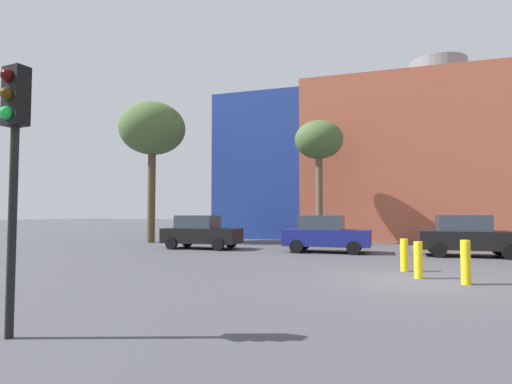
{
  "coord_description": "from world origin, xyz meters",
  "views": [
    {
      "loc": [
        -0.4,
        -12.03,
        1.83
      ],
      "look_at": [
        -6.53,
        7.0,
        2.86
      ],
      "focal_mm": 29.03,
      "sensor_mm": 36.0,
      "label": 1
    }
  ],
  "objects_px": {
    "bollard_yellow_2": "(466,262)",
    "parked_car_1": "(326,234)",
    "bare_tree_0": "(152,130)",
    "bollard_yellow_0": "(418,260)",
    "bare_tree_1": "(319,142)",
    "parked_car_0": "(201,232)",
    "traffic_light_near_left": "(13,137)",
    "bollard_yellow_1": "(404,255)",
    "parked_car_2": "(468,236)"
  },
  "relations": [
    {
      "from": "bollard_yellow_2",
      "to": "parked_car_1",
      "type": "bearing_deg",
      "value": 121.73
    },
    {
      "from": "parked_car_1",
      "to": "bare_tree_0",
      "type": "relative_size",
      "value": 0.45
    },
    {
      "from": "bare_tree_0",
      "to": "bollard_yellow_0",
      "type": "xyz_separation_m",
      "value": [
        14.97,
        -10.12,
        -6.58
      ]
    },
    {
      "from": "parked_car_1",
      "to": "bare_tree_0",
      "type": "bearing_deg",
      "value": 164.41
    },
    {
      "from": "bare_tree_1",
      "to": "parked_car_0",
      "type": "bearing_deg",
      "value": -136.42
    },
    {
      "from": "traffic_light_near_left",
      "to": "bollard_yellow_1",
      "type": "bearing_deg",
      "value": 155.6
    },
    {
      "from": "bare_tree_0",
      "to": "bollard_yellow_0",
      "type": "distance_m",
      "value": 19.23
    },
    {
      "from": "parked_car_2",
      "to": "bollard_yellow_0",
      "type": "distance_m",
      "value": 7.36
    },
    {
      "from": "parked_car_0",
      "to": "traffic_light_near_left",
      "type": "distance_m",
      "value": 15.44
    },
    {
      "from": "parked_car_0",
      "to": "traffic_light_near_left",
      "type": "xyz_separation_m",
      "value": [
        3.95,
        -14.77,
        2.11
      ]
    },
    {
      "from": "traffic_light_near_left",
      "to": "bollard_yellow_1",
      "type": "height_order",
      "value": "traffic_light_near_left"
    },
    {
      "from": "bollard_yellow_0",
      "to": "bollard_yellow_2",
      "type": "height_order",
      "value": "bollard_yellow_2"
    },
    {
      "from": "parked_car_2",
      "to": "bollard_yellow_2",
      "type": "bearing_deg",
      "value": -99.64
    },
    {
      "from": "parked_car_0",
      "to": "bare_tree_1",
      "type": "relative_size",
      "value": 0.54
    },
    {
      "from": "bare_tree_1",
      "to": "traffic_light_near_left",
      "type": "bearing_deg",
      "value": -93.97
    },
    {
      "from": "bollard_yellow_1",
      "to": "bollard_yellow_0",
      "type": "bearing_deg",
      "value": -76.63
    },
    {
      "from": "parked_car_0",
      "to": "parked_car_1",
      "type": "xyz_separation_m",
      "value": [
        6.42,
        0.0,
        0.0
      ]
    },
    {
      "from": "parked_car_2",
      "to": "parked_car_0",
      "type": "bearing_deg",
      "value": 180.0
    },
    {
      "from": "parked_car_0",
      "to": "parked_car_1",
      "type": "bearing_deg",
      "value": 0.0
    },
    {
      "from": "parked_car_2",
      "to": "traffic_light_near_left",
      "type": "height_order",
      "value": "traffic_light_near_left"
    },
    {
      "from": "bollard_yellow_1",
      "to": "bollard_yellow_2",
      "type": "distance_m",
      "value": 2.5
    },
    {
      "from": "parked_car_1",
      "to": "traffic_light_near_left",
      "type": "xyz_separation_m",
      "value": [
        -2.47,
        -14.77,
        2.11
      ]
    },
    {
      "from": "parked_car_1",
      "to": "traffic_light_near_left",
      "type": "distance_m",
      "value": 15.13
    },
    {
      "from": "traffic_light_near_left",
      "to": "bollard_yellow_0",
      "type": "height_order",
      "value": "traffic_light_near_left"
    },
    {
      "from": "traffic_light_near_left",
      "to": "bare_tree_1",
      "type": "distance_m",
      "value": 20.13
    },
    {
      "from": "parked_car_1",
      "to": "bollard_yellow_0",
      "type": "relative_size",
      "value": 3.86
    },
    {
      "from": "parked_car_2",
      "to": "bare_tree_1",
      "type": "xyz_separation_m",
      "value": [
        -7.11,
        5.07,
        5.21
      ]
    },
    {
      "from": "traffic_light_near_left",
      "to": "bollard_yellow_0",
      "type": "relative_size",
      "value": 3.93
    },
    {
      "from": "parked_car_0",
      "to": "parked_car_1",
      "type": "relative_size",
      "value": 1.0
    },
    {
      "from": "bollard_yellow_0",
      "to": "traffic_light_near_left",
      "type": "bearing_deg",
      "value": -127.9
    },
    {
      "from": "bare_tree_0",
      "to": "bollard_yellow_2",
      "type": "distance_m",
      "value": 20.42
    },
    {
      "from": "bare_tree_0",
      "to": "bollard_yellow_0",
      "type": "relative_size",
      "value": 8.61
    },
    {
      "from": "bollard_yellow_1",
      "to": "parked_car_2",
      "type": "bearing_deg",
      "value": 63.94
    },
    {
      "from": "bare_tree_1",
      "to": "bollard_yellow_0",
      "type": "xyz_separation_m",
      "value": [
        4.71,
        -12.02,
        -5.57
      ]
    },
    {
      "from": "parked_car_1",
      "to": "parked_car_0",
      "type": "bearing_deg",
      "value": -180.0
    },
    {
      "from": "parked_car_0",
      "to": "bollard_yellow_0",
      "type": "relative_size",
      "value": 3.85
    },
    {
      "from": "parked_car_0",
      "to": "parked_car_2",
      "type": "bearing_deg",
      "value": 0.0
    },
    {
      "from": "parked_car_0",
      "to": "bollard_yellow_1",
      "type": "height_order",
      "value": "parked_car_0"
    },
    {
      "from": "bollard_yellow_0",
      "to": "parked_car_0",
      "type": "bearing_deg",
      "value": 145.29
    },
    {
      "from": "parked_car_1",
      "to": "bollard_yellow_0",
      "type": "bearing_deg",
      "value": -62.53
    },
    {
      "from": "bare_tree_1",
      "to": "bollard_yellow_2",
      "type": "distance_m",
      "value": 15.01
    },
    {
      "from": "bollard_yellow_0",
      "to": "bare_tree_1",
      "type": "bearing_deg",
      "value": 111.4
    },
    {
      "from": "parked_car_1",
      "to": "bare_tree_1",
      "type": "relative_size",
      "value": 0.54
    },
    {
      "from": "parked_car_0",
      "to": "parked_car_2",
      "type": "distance_m",
      "value": 12.43
    },
    {
      "from": "parked_car_2",
      "to": "traffic_light_near_left",
      "type": "distance_m",
      "value": 17.17
    },
    {
      "from": "parked_car_0",
      "to": "bollard_yellow_0",
      "type": "height_order",
      "value": "parked_car_0"
    },
    {
      "from": "bare_tree_1",
      "to": "bollard_yellow_2",
      "type": "relative_size",
      "value": 6.51
    },
    {
      "from": "traffic_light_near_left",
      "to": "bollard_yellow_1",
      "type": "relative_size",
      "value": 3.96
    },
    {
      "from": "bollard_yellow_1",
      "to": "bollard_yellow_2",
      "type": "height_order",
      "value": "bollard_yellow_2"
    },
    {
      "from": "parked_car_2",
      "to": "bare_tree_0",
      "type": "relative_size",
      "value": 0.46
    }
  ]
}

